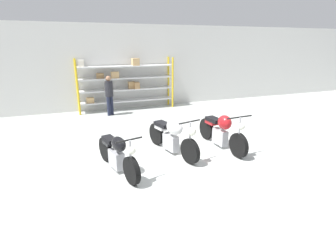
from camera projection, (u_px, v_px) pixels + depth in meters
ground_plane at (173, 156)px, 6.81m from camera, size 30.00×30.00×0.00m
back_wall at (125, 67)px, 11.47m from camera, size 30.00×0.08×3.60m
shelving_rack at (124, 82)px, 11.27m from camera, size 4.15×0.63×2.22m
motorcycle_black at (117, 153)px, 5.89m from camera, size 0.76×1.97×0.98m
motorcycle_white at (172, 135)px, 6.85m from camera, size 0.79×2.13×1.06m
motorcycle_red at (221, 131)px, 7.26m from camera, size 0.74×2.15×1.07m
person_browsing at (109, 93)px, 10.44m from camera, size 0.45×0.45×1.59m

